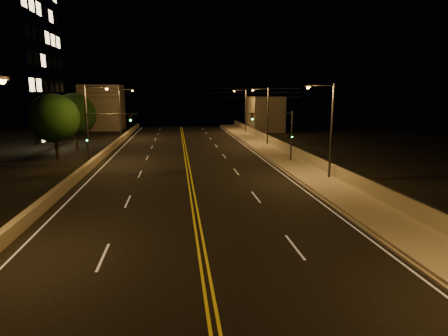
{
  "coord_description": "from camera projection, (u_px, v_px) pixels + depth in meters",
  "views": [
    {
      "loc": [
        -1.04,
        -5.94,
        7.29
      ],
      "look_at": [
        2.0,
        18.0,
        2.5
      ],
      "focal_mm": 30.0,
      "sensor_mm": 36.0,
      "label": 1
    }
  ],
  "objects": [
    {
      "name": "road",
      "position": [
        193.0,
        197.0,
        26.78
      ],
      "size": [
        18.0,
        120.0,
        0.02
      ],
      "primitive_type": "cube",
      "color": "black",
      "rests_on": "ground"
    },
    {
      "name": "sidewalk",
      "position": [
        337.0,
        191.0,
        28.09
      ],
      "size": [
        3.6,
        120.0,
        0.3
      ],
      "primitive_type": "cube",
      "color": "#9E9584",
      "rests_on": "ground"
    },
    {
      "name": "curb",
      "position": [
        313.0,
        192.0,
        27.87
      ],
      "size": [
        0.14,
        120.0,
        0.15
      ],
      "primitive_type": "cube",
      "color": "#9E9584",
      "rests_on": "ground"
    },
    {
      "name": "parapet_wall",
      "position": [
        358.0,
        182.0,
        28.17
      ],
      "size": [
        0.3,
        120.0,
        1.0
      ],
      "primitive_type": "cube",
      "color": "#9F9985",
      "rests_on": "sidewalk"
    },
    {
      "name": "jersey_barrier",
      "position": [
        52.0,
        197.0,
        25.53
      ],
      "size": [
        0.45,
        120.0,
        0.78
      ],
      "primitive_type": "cube",
      "color": "#9F9985",
      "rests_on": "ground"
    },
    {
      "name": "distant_building_right",
      "position": [
        264.0,
        114.0,
        74.89
      ],
      "size": [
        6.0,
        10.0,
        6.79
      ],
      "primitive_type": "cube",
      "color": "#6E665C",
      "rests_on": "ground"
    },
    {
      "name": "distant_building_left",
      "position": [
        103.0,
        108.0,
        76.81
      ],
      "size": [
        8.0,
        8.0,
        9.06
      ],
      "primitive_type": "cube",
      "color": "#6E665C",
      "rests_on": "ground"
    },
    {
      "name": "parapet_rail",
      "position": [
        359.0,
        175.0,
        28.06
      ],
      "size": [
        0.06,
        120.0,
        0.06
      ],
      "primitive_type": "cylinder",
      "rotation": [
        1.57,
        0.0,
        0.0
      ],
      "color": "black",
      "rests_on": "parapet_wall"
    },
    {
      "name": "lane_markings",
      "position": [
        193.0,
        197.0,
        26.71
      ],
      "size": [
        17.32,
        116.0,
        0.0
      ],
      "color": "silver",
      "rests_on": "road"
    },
    {
      "name": "streetlight_1",
      "position": [
        328.0,
        125.0,
        31.05
      ],
      "size": [
        2.55,
        0.28,
        8.13
      ],
      "color": "#2D2D33",
      "rests_on": "ground"
    },
    {
      "name": "streetlight_2",
      "position": [
        266.0,
        112.0,
        52.65
      ],
      "size": [
        2.55,
        0.28,
        8.13
      ],
      "color": "#2D2D33",
      "rests_on": "ground"
    },
    {
      "name": "streetlight_3",
      "position": [
        244.0,
        108.0,
        69.19
      ],
      "size": [
        2.55,
        0.28,
        8.13
      ],
      "color": "#2D2D33",
      "rests_on": "ground"
    },
    {
      "name": "streetlight_5",
      "position": [
        90.0,
        119.0,
        38.4
      ],
      "size": [
        2.55,
        0.28,
        8.13
      ],
      "color": "#2D2D33",
      "rests_on": "ground"
    },
    {
      "name": "streetlight_6",
      "position": [
        121.0,
        110.0,
        60.93
      ],
      "size": [
        2.55,
        0.28,
        8.13
      ],
      "color": "#2D2D33",
      "rests_on": "ground"
    },
    {
      "name": "traffic_signal_right",
      "position": [
        282.0,
        130.0,
        39.24
      ],
      "size": [
        5.11,
        0.31,
        5.53
      ],
      "color": "#2D2D33",
      "rests_on": "ground"
    },
    {
      "name": "traffic_signal_left",
      "position": [
        98.0,
        132.0,
        36.93
      ],
      "size": [
        5.11,
        0.31,
        5.53
      ],
      "color": "#2D2D33",
      "rests_on": "ground"
    },
    {
      "name": "overhead_wires",
      "position": [
        187.0,
        93.0,
        34.59
      ],
      "size": [
        22.0,
        0.03,
        0.83
      ],
      "color": "black"
    },
    {
      "name": "tree_0",
      "position": [
        54.0,
        118.0,
        41.4
      ],
      "size": [
        5.44,
        5.44,
        7.37
      ],
      "color": "black",
      "rests_on": "ground"
    },
    {
      "name": "tree_1",
      "position": [
        75.0,
        114.0,
        48.6
      ],
      "size": [
        5.47,
        5.47,
        7.42
      ],
      "color": "black",
      "rests_on": "ground"
    }
  ]
}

